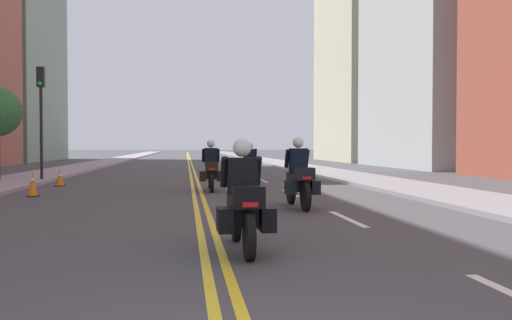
# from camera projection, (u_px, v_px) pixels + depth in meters

# --- Properties ---
(ground_plane) EXTENTS (264.00, 264.00, 0.00)m
(ground_plane) POSITION_uv_depth(u_px,v_px,m) (190.00, 161.00, 50.29)
(ground_plane) COLOR #434246
(sidewalk_left) EXTENTS (2.82, 144.00, 0.12)m
(sidewalk_left) POSITION_uv_depth(u_px,v_px,m) (110.00, 161.00, 49.38)
(sidewalk_left) COLOR gray
(sidewalk_left) RESTS_ON ground
(sidewalk_right) EXTENTS (2.82, 144.00, 0.12)m
(sidewalk_right) POSITION_uv_depth(u_px,v_px,m) (266.00, 160.00, 51.19)
(sidewalk_right) COLOR gray
(sidewalk_right) RESTS_ON ground
(centreline_yellow_inner) EXTENTS (0.12, 132.00, 0.01)m
(centreline_yellow_inner) POSITION_uv_depth(u_px,v_px,m) (188.00, 161.00, 50.27)
(centreline_yellow_inner) COLOR yellow
(centreline_yellow_inner) RESTS_ON ground
(centreline_yellow_outer) EXTENTS (0.12, 132.00, 0.01)m
(centreline_yellow_outer) POSITION_uv_depth(u_px,v_px,m) (191.00, 161.00, 50.30)
(centreline_yellow_outer) COLOR yellow
(centreline_yellow_outer) RESTS_ON ground
(lane_dashes_white) EXTENTS (0.14, 56.40, 0.01)m
(lane_dashes_white) POSITION_uv_depth(u_px,v_px,m) (241.00, 171.00, 31.81)
(lane_dashes_white) COLOR silver
(lane_dashes_white) RESTS_ON ground
(building_left_2) EXTENTS (8.19, 15.72, 22.76)m
(building_left_2) POSITION_uv_depth(u_px,v_px,m) (5.00, 40.00, 51.60)
(building_left_2) COLOR gray
(building_left_2) RESTS_ON ground
(building_right_2) EXTENTS (6.35, 13.36, 27.71)m
(building_right_2) POSITION_uv_depth(u_px,v_px,m) (363.00, 15.00, 51.77)
(building_right_2) COLOR beige
(building_right_2) RESTS_ON ground
(motorcycle_0) EXTENTS (0.77, 2.10, 1.58)m
(motorcycle_0) POSITION_uv_depth(u_px,v_px,m) (243.00, 205.00, 7.58)
(motorcycle_0) COLOR black
(motorcycle_0) RESTS_ON ground
(motorcycle_1) EXTENTS (0.77, 2.22, 1.68)m
(motorcycle_1) POSITION_uv_depth(u_px,v_px,m) (299.00, 179.00, 12.88)
(motorcycle_1) COLOR black
(motorcycle_1) RESTS_ON ground
(motorcycle_2) EXTENTS (0.76, 2.21, 1.67)m
(motorcycle_2) POSITION_uv_depth(u_px,v_px,m) (211.00, 170.00, 17.74)
(motorcycle_2) COLOR black
(motorcycle_2) RESTS_ON ground
(motorcycle_3) EXTENTS (0.77, 2.25, 1.60)m
(motorcycle_3) POSITION_uv_depth(u_px,v_px,m) (251.00, 165.00, 23.13)
(motorcycle_3) COLOR black
(motorcycle_3) RESTS_ON ground
(traffic_cone_0) EXTENTS (0.34, 0.34, 0.63)m
(traffic_cone_0) POSITION_uv_depth(u_px,v_px,m) (60.00, 177.00, 19.83)
(traffic_cone_0) COLOR black
(traffic_cone_0) RESTS_ON ground
(traffic_cone_2) EXTENTS (0.31, 0.31, 0.79)m
(traffic_cone_2) POSITION_uv_depth(u_px,v_px,m) (33.00, 183.00, 15.75)
(traffic_cone_2) COLOR black
(traffic_cone_2) RESTS_ON ground
(traffic_light_near) EXTENTS (0.28, 0.38, 4.62)m
(traffic_light_near) POSITION_uv_depth(u_px,v_px,m) (41.00, 103.00, 21.93)
(traffic_light_near) COLOR black
(traffic_light_near) RESTS_ON ground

